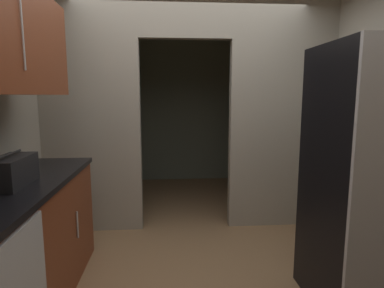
{
  "coord_description": "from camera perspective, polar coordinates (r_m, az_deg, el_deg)",
  "views": [
    {
      "loc": [
        -0.27,
        -2.32,
        1.53
      ],
      "look_at": [
        -0.03,
        0.75,
        1.06
      ],
      "focal_mm": 30.15,
      "sensor_mm": 36.0,
      "label": 1
    }
  ],
  "objects": [
    {
      "name": "kitchen_partition",
      "position": [
        3.63,
        0.06,
        7.89
      ],
      "size": [
        3.27,
        0.12,
        2.77
      ],
      "color": "#ADA899",
      "rests_on": "ground"
    },
    {
      "name": "refrigerator",
      "position": [
        2.62,
        30.26,
        -5.67
      ],
      "size": [
        0.86,
        0.77,
        1.87
      ],
      "color": "black",
      "rests_on": "ground"
    },
    {
      "name": "boombox",
      "position": [
        2.42,
        -29.35,
        -4.26
      ],
      "size": [
        0.2,
        0.41,
        0.22
      ],
      "color": "black",
      "rests_on": "lower_cabinet_run"
    },
    {
      "name": "adjoining_room_shell",
      "position": [
        5.21,
        -1.51,
        7.01
      ],
      "size": [
        3.27,
        2.27,
        2.77
      ],
      "color": "gray",
      "rests_on": "ground"
    },
    {
      "name": "lower_cabinet_run",
      "position": [
        2.57,
        -29.34,
        -16.85
      ],
      "size": [
        0.65,
        2.0,
        0.94
      ],
      "color": "brown",
      "rests_on": "ground"
    }
  ]
}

